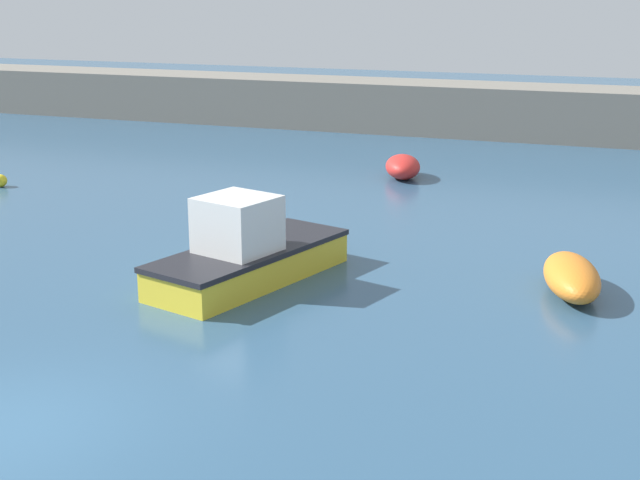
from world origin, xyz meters
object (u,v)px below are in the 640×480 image
Objects in this scene: cabin_cruiser_white at (246,253)px; rowboat_blue_near at (572,277)px; fishing_dinghy_green at (403,167)px; mooring_buoy_yellow at (1,181)px.

rowboat_blue_near is at bearing -60.74° from cabin_cruiser_white.
rowboat_blue_near is (6.61, -10.53, -0.01)m from fishing_dinghy_green.
cabin_cruiser_white is at bearing 88.86° from rowboat_blue_near.
cabin_cruiser_white is 13.35m from mooring_buoy_yellow.
cabin_cruiser_white is at bearing -27.50° from mooring_buoy_yellow.
mooring_buoy_yellow is at bearing -82.28° from fishing_dinghy_green.
cabin_cruiser_white reaches higher than mooring_buoy_yellow.
rowboat_blue_near is 19.27m from mooring_buoy_yellow.
rowboat_blue_near is 7.03× the size of mooring_buoy_yellow.
cabin_cruiser_white is 12.92× the size of mooring_buoy_yellow.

